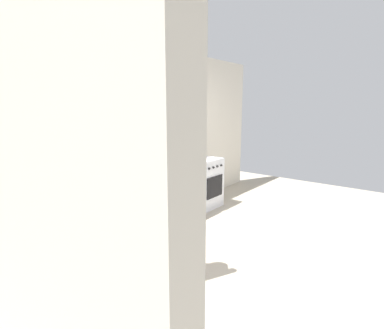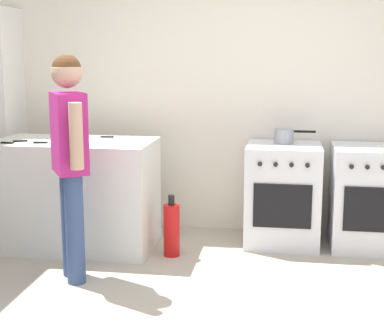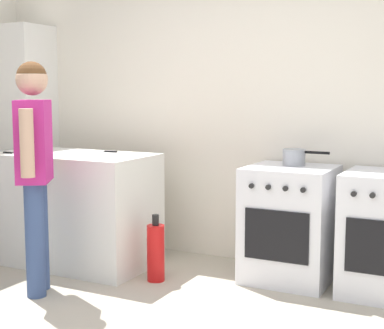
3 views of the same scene
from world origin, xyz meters
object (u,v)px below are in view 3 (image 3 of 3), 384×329
knife_chef (47,154)px  fire_extinguisher (156,252)px  knife_carving (17,154)px  knife_bread (100,151)px  person (34,158)px  knife_paring (27,152)px  oven_left (290,224)px  larder_cabinet (24,133)px  pot (294,157)px

knife_chef → fire_extinguisher: bearing=3.3°
knife_chef → knife_carving: same height
knife_bread → person: 0.92m
knife_carving → knife_paring: bearing=95.5°
fire_extinguisher → oven_left: bearing=28.8°
larder_cabinet → oven_left: bearing=-2.2°
person → fire_extinguisher: size_ratio=3.19×
knife_paring → fire_extinguisher: (1.21, 0.00, -0.69)m
knife_bread → larder_cabinet: larder_cabinet is taller
knife_carving → knife_paring: same height
pot → knife_paring: pot is taller
knife_carving → fire_extinguisher: knife_carving is taller
fire_extinguisher → person: bearing=-135.4°
knife_chef → knife_paring: size_ratio=1.61×
oven_left → knife_carving: knife_carving is taller
person → knife_chef: bearing=123.4°
larder_cabinet → person: bearing=-44.9°
pot → knife_carving: (-2.07, -0.69, -0.01)m
oven_left → knife_carving: bearing=-163.6°
knife_paring → person: (0.61, -0.59, 0.04)m
knife_bread → larder_cabinet: bearing=165.9°
oven_left → knife_carving: (-2.07, -0.61, 0.48)m
pot → knife_carving: 2.18m
knife_carving → larder_cabinet: bearing=129.3°
knife_bread → oven_left: bearing=5.9°
pot → knife_chef: bearing=-161.4°
knife_chef → knife_bread: same height
knife_paring → larder_cabinet: 0.82m
oven_left → larder_cabinet: 2.71m
pot → larder_cabinet: larder_cabinet is taller
person → larder_cabinet: size_ratio=0.80×
knife_chef → knife_bread: bearing=57.2°
oven_left → knife_carving: size_ratio=2.56×
knife_chef → person: person is taller
fire_extinguisher → larder_cabinet: (-1.78, 0.58, 0.78)m
knife_bread → fire_extinguisher: (0.72, -0.31, -0.69)m
knife_carving → knife_paring: 0.13m
knife_paring → person: size_ratio=0.12×
knife_bread → knife_paring: (-0.49, -0.31, 0.00)m
knife_bread → person: size_ratio=0.22×
knife_paring → fire_extinguisher: knife_paring is taller
pot → knife_bread: (-1.59, -0.25, -0.01)m
person → larder_cabinet: 1.66m
oven_left → pot: 0.49m
knife_carving → larder_cabinet: larder_cabinet is taller
fire_extinguisher → knife_bread: bearing=156.4°
knife_chef → fire_extinguisher: (0.96, 0.06, -0.69)m
knife_bread → fire_extinguisher: bearing=-23.6°
person → larder_cabinet: bearing=135.1°
knife_carving → knife_bread: same height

